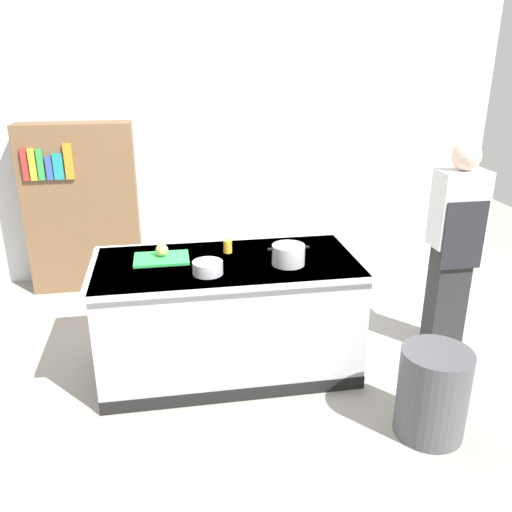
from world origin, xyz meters
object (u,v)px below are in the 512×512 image
at_px(juice_cup, 228,246).
at_px(bookshelf, 82,208).
at_px(person_chef, 454,244).
at_px(onion, 162,250).
at_px(mixing_bowl, 208,268).
at_px(trash_bin, 432,393).
at_px(stock_pot, 288,255).

height_order(juice_cup, bookshelf, bookshelf).
height_order(person_chef, bookshelf, person_chef).
height_order(onion, mixing_bowl, onion).
height_order(juice_cup, trash_bin, juice_cup).
distance_m(mixing_bowl, bookshelf, 2.29).
distance_m(mixing_bowl, person_chef, 1.99).
relative_size(mixing_bowl, person_chef, 0.12).
relative_size(onion, juice_cup, 0.94).
height_order(onion, stock_pot, stock_pot).
xyz_separation_m(juice_cup, bookshelf, (-1.29, 1.62, -0.10)).
relative_size(onion, bookshelf, 0.06).
bearing_deg(bookshelf, trash_bin, -48.60).
relative_size(juice_cup, person_chef, 0.06).
xyz_separation_m(stock_pot, trash_bin, (0.76, -0.86, -0.67)).
bearing_deg(onion, person_chef, -2.51).
bearing_deg(onion, stock_pot, -16.57).
bearing_deg(person_chef, stock_pot, 103.89).
bearing_deg(stock_pot, mixing_bowl, -172.40).
relative_size(stock_pot, person_chef, 0.18).
bearing_deg(trash_bin, bookshelf, 131.40).
bearing_deg(person_chef, mixing_bowl, 104.11).
distance_m(onion, juice_cup, 0.50).
bearing_deg(bookshelf, onion, -64.48).
xyz_separation_m(onion, juice_cup, (0.49, 0.04, -0.02)).
bearing_deg(juice_cup, onion, -174.92).
distance_m(juice_cup, trash_bin, 1.77).
relative_size(stock_pot, mixing_bowl, 1.43).
xyz_separation_m(juice_cup, person_chef, (1.79, -0.14, -0.04)).
bearing_deg(juice_cup, person_chef, -4.61).
height_order(stock_pot, juice_cup, stock_pot).
distance_m(onion, trash_bin, 2.11).
height_order(trash_bin, bookshelf, bookshelf).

